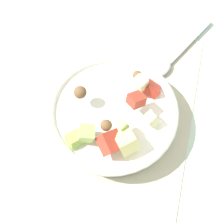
{
  "coord_description": "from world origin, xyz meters",
  "views": [
    {
      "loc": [
        0.25,
        0.07,
        0.54
      ],
      "look_at": [
        0.02,
        0.01,
        0.05
      ],
      "focal_mm": 44.61,
      "sensor_mm": 36.0,
      "label": 1
    }
  ],
  "objects": [
    {
      "name": "serving_spoon",
      "position": [
        -0.18,
        0.11,
        0.01
      ],
      "size": [
        0.22,
        0.13,
        0.01
      ],
      "color": "#B7B7BC",
      "rests_on": "placemat"
    },
    {
      "name": "ground_plane",
      "position": [
        0.0,
        0.0,
        0.0
      ],
      "size": [
        2.4,
        2.4,
        0.0
      ],
      "primitive_type": "plane",
      "color": "silver"
    },
    {
      "name": "placemat",
      "position": [
        0.0,
        0.0,
        0.0
      ],
      "size": [
        0.49,
        0.35,
        0.01
      ],
      "primitive_type": "cube",
      "color": "#BCB299",
      "rests_on": "ground_plane"
    },
    {
      "name": "salad_bowl",
      "position": [
        0.02,
        0.01,
        0.04
      ],
      "size": [
        0.26,
        0.26,
        0.11
      ],
      "color": "white",
      "rests_on": "placemat"
    }
  ]
}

